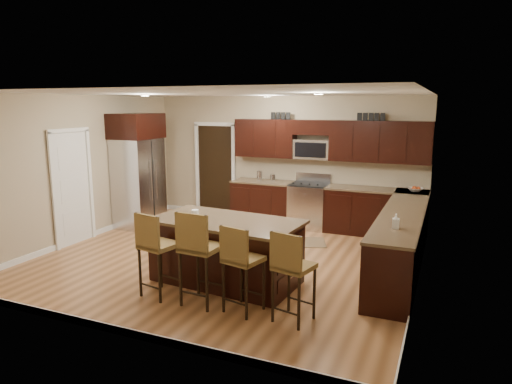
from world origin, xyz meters
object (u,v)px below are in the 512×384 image
at_px(range, 309,205).
at_px(stool_left, 155,245).
at_px(stool_mid, 198,247).
at_px(stool_right, 240,259).
at_px(island, 226,253).
at_px(refrigerator, 138,170).
at_px(stool_extra, 291,266).

bearing_deg(range, stool_left, -101.72).
bearing_deg(range, stool_mid, -92.86).
xyz_separation_m(stool_left, stool_right, (1.23, 0.00, -0.03)).
xyz_separation_m(range, stool_left, (-0.86, -4.16, 0.25)).
height_order(island, stool_right, stool_right).
bearing_deg(island, range, 90.56).
height_order(island, refrigerator, refrigerator).
bearing_deg(stool_left, stool_right, 11.91).
height_order(stool_mid, stool_right, stool_mid).
bearing_deg(stool_right, stool_mid, -166.08).
distance_m(stool_left, stool_extra, 1.88).
distance_m(stool_mid, refrigerator, 4.25).
bearing_deg(refrigerator, stool_extra, -33.65).
distance_m(refrigerator, stool_extra, 5.21).
relative_size(range, stool_mid, 0.90).
height_order(stool_right, refrigerator, refrigerator).
xyz_separation_m(stool_mid, stool_right, (0.58, 0.01, -0.08)).
distance_m(range, island, 3.33).
xyz_separation_m(stool_left, stool_extra, (1.88, 0.00, -0.03)).
distance_m(range, stool_mid, 4.18).
relative_size(island, refrigerator, 0.94).
xyz_separation_m(island, stool_left, (-0.61, -0.85, 0.29)).
relative_size(stool_mid, stool_right, 1.11).
bearing_deg(stool_mid, island, 96.42).
bearing_deg(island, refrigerator, 151.24).
height_order(stool_left, stool_right, stool_left).
distance_m(stool_left, stool_mid, 0.66).
bearing_deg(stool_extra, range, 116.79).
height_order(stool_left, stool_mid, stool_mid).
distance_m(island, refrigerator, 3.74).
relative_size(range, stool_left, 0.96).
bearing_deg(stool_mid, stool_left, -176.99).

